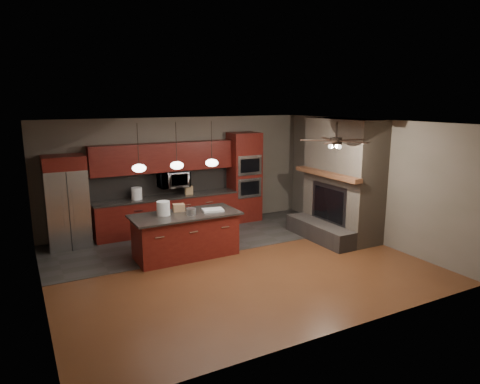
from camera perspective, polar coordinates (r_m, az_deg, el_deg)
ground at (r=8.72m, az=-0.76°, el=-9.48°), size 7.00×7.00×0.00m
ceiling at (r=8.12m, az=-0.82°, el=9.23°), size 7.00×6.00×0.02m
back_wall at (r=11.01m, az=-7.98°, el=2.55°), size 7.00×0.02×2.80m
right_wall at (r=10.36m, az=16.69°, el=1.55°), size 0.02×6.00×2.80m
left_wall at (r=7.43m, az=-25.56°, el=-3.19°), size 0.02×6.00×2.80m
slate_tile_patch at (r=10.25m, az=-5.42°, el=-6.14°), size 7.00×2.40×0.01m
fireplace_column at (r=10.35m, az=13.28°, el=1.15°), size 1.30×2.10×2.80m
back_cabinetry at (r=10.72m, az=-9.81°, el=-0.53°), size 3.59×0.64×2.20m
oven_tower at (r=11.46m, az=0.58°, el=1.99°), size 0.80×0.63×2.38m
microwave at (r=10.70m, az=-8.88°, el=1.70°), size 0.73×0.41×0.50m
refrigerator at (r=10.10m, az=-22.11°, el=-1.25°), size 0.88×0.75×2.05m
kitchen_island at (r=9.02m, az=-7.25°, el=-5.68°), size 2.23×1.03×0.92m
white_bucket at (r=8.82m, az=-10.19°, el=-2.15°), size 0.28×0.28×0.29m
paint_can at (r=8.80m, az=-6.53°, el=-2.59°), size 0.25×0.25×0.13m
paint_tray at (r=9.05m, az=-3.64°, el=-2.41°), size 0.48×0.38×0.04m
cardboard_box at (r=9.10m, az=-8.17°, el=-2.07°), size 0.27×0.22×0.15m
counter_bucket at (r=10.44m, az=-13.62°, el=-0.19°), size 0.31×0.31×0.29m
counter_box at (r=10.79m, az=-6.85°, el=0.25°), size 0.21×0.18×0.21m
pendant_left at (r=8.26m, az=-13.31°, el=3.14°), size 0.26×0.26×0.92m
pendant_center at (r=8.48m, az=-8.41°, el=3.56°), size 0.26×0.26×0.92m
pendant_right at (r=8.76m, az=-3.78°, el=3.93°), size 0.26×0.26×0.92m
ceiling_fan at (r=8.49m, az=12.68°, el=6.75°), size 1.27×1.33×0.41m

